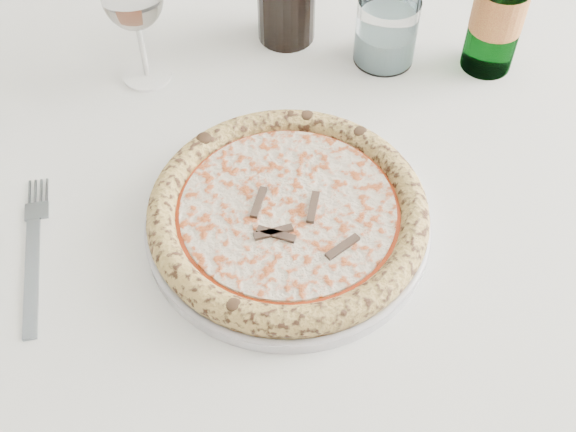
% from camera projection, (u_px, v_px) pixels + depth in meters
% --- Properties ---
extents(floor, '(5.00, 6.00, 0.02)m').
position_uv_depth(floor, '(172.00, 386.00, 1.47)').
color(floor, '#585858').
rests_on(floor, ground).
extents(dining_table, '(1.64, 1.05, 0.76)m').
position_uv_depth(dining_table, '(275.00, 204.00, 0.89)').
color(dining_table, brown).
rests_on(dining_table, floor).
extents(plate, '(0.30, 0.30, 0.02)m').
position_uv_depth(plate, '(288.00, 223.00, 0.75)').
color(plate, silver).
rests_on(plate, dining_table).
extents(pizza, '(0.29, 0.29, 0.03)m').
position_uv_depth(pizza, '(288.00, 212.00, 0.74)').
color(pizza, '#EACC82').
rests_on(pizza, plate).
extents(fork, '(0.03, 0.21, 0.00)m').
position_uv_depth(fork, '(33.00, 255.00, 0.74)').
color(fork, slate).
rests_on(fork, dining_table).
extents(tumbler, '(0.08, 0.08, 0.09)m').
position_uv_depth(tumbler, '(386.00, 34.00, 0.91)').
color(tumbler, silver).
rests_on(tumbler, dining_table).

